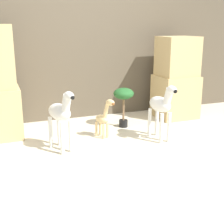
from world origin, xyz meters
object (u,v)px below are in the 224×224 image
object	(u,v)px
zebra_left	(61,114)
giraffe_figurine	(104,117)
potted_palm_front	(124,97)
zebra_right	(161,106)

from	to	relation	value
zebra_left	giraffe_figurine	xyz separation A→B (m)	(0.60, 0.24, -0.17)
zebra_left	potted_palm_front	distance (m)	1.16
zebra_right	zebra_left	distance (m)	1.25
zebra_right	potted_palm_front	size ratio (longest dim) A/B	1.30
zebra_right	potted_palm_front	distance (m)	0.70
zebra_right	giraffe_figurine	bearing A→B (deg)	152.75
zebra_left	potted_palm_front	size ratio (longest dim) A/B	1.30
zebra_right	potted_palm_front	world-z (taller)	zebra_right
zebra_left	giraffe_figurine	distance (m)	0.67
zebra_right	giraffe_figurine	distance (m)	0.75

